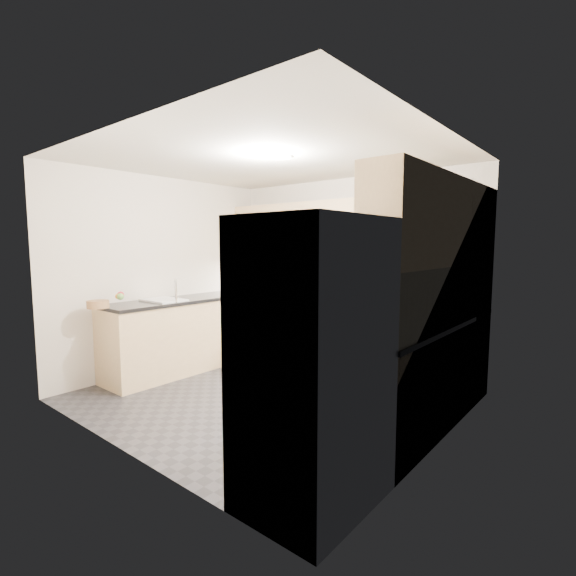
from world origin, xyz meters
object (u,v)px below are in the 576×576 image
object	(u,v)px
gas_range	(333,335)
utensil_bowl	(423,302)
microwave	(340,239)
cutting_board	(277,293)
refrigerator	(314,363)
fruit_basket	(98,304)

from	to	relation	value
gas_range	utensil_bowl	size ratio (longest dim) A/B	3.51
microwave	gas_range	bearing A→B (deg)	-90.00
microwave	cutting_board	bearing A→B (deg)	-171.87
refrigerator	fruit_basket	xyz separation A→B (m)	(-2.98, 0.10, 0.08)
gas_range	utensil_bowl	world-z (taller)	utensil_bowl
utensil_bowl	cutting_board	size ratio (longest dim) A/B	0.64
refrigerator	fruit_basket	size ratio (longest dim) A/B	7.80
gas_range	refrigerator	xyz separation A→B (m)	(1.45, -2.43, 0.45)
microwave	refrigerator	distance (m)	3.04
microwave	refrigerator	world-z (taller)	microwave
utensil_bowl	fruit_basket	xyz separation A→B (m)	(-2.75, -2.21, -0.03)
utensil_bowl	fruit_basket	distance (m)	3.53
gas_range	refrigerator	distance (m)	2.86
gas_range	refrigerator	bearing A→B (deg)	-59.12
gas_range	utensil_bowl	xyz separation A→B (m)	(1.22, -0.12, 0.56)
gas_range	refrigerator	size ratio (longest dim) A/B	0.51
utensil_bowl	gas_range	bearing A→B (deg)	174.59
refrigerator	fruit_basket	bearing A→B (deg)	178.17
refrigerator	utensil_bowl	bearing A→B (deg)	95.77
microwave	cutting_board	world-z (taller)	microwave
microwave	utensil_bowl	world-z (taller)	microwave
utensil_bowl	microwave	bearing A→B (deg)	168.83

